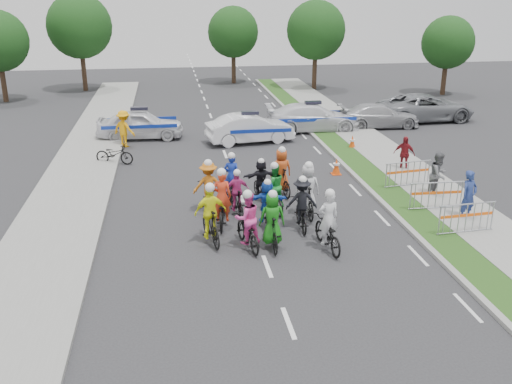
{
  "coord_description": "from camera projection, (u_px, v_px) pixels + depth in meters",
  "views": [
    {
      "loc": [
        -2.57,
        -14.56,
        7.57
      ],
      "look_at": [
        0.19,
        3.34,
        1.1
      ],
      "focal_mm": 40.0,
      "sensor_mm": 36.0,
      "label": 1
    }
  ],
  "objects": [
    {
      "name": "rider_13",
      "position": [
        281.0,
        176.0,
        21.98
      ],
      "size": [
        0.91,
        1.93,
        1.95
      ],
      "rotation": [
        0.0,
        0.0,
        3.34
      ],
      "color": "black",
      "rests_on": "ground"
    },
    {
      "name": "spectator_2",
      "position": [
        404.0,
        154.0,
        24.83
      ],
      "size": [
        0.97,
        0.83,
        1.56
      ],
      "primitive_type": "imported",
      "rotation": [
        0.0,
        0.0,
        -0.6
      ],
      "color": "maroon",
      "rests_on": "ground"
    },
    {
      "name": "rider_6",
      "position": [
        222.0,
        206.0,
        19.13
      ],
      "size": [
        0.98,
        2.09,
        2.05
      ],
      "rotation": [
        0.0,
        0.0,
        3.0
      ],
      "color": "black",
      "rests_on": "ground"
    },
    {
      "name": "police_car_2",
      "position": [
        313.0,
        117.0,
        31.94
      ],
      "size": [
        5.37,
        2.39,
        1.53
      ],
      "primitive_type": "imported",
      "rotation": [
        0.0,
        0.0,
        1.52
      ],
      "color": "silver",
      "rests_on": "ground"
    },
    {
      "name": "tree_1",
      "position": [
        316.0,
        30.0,
        44.15
      ],
      "size": [
        4.55,
        4.55,
        6.82
      ],
      "color": "#382619",
      "rests_on": "ground"
    },
    {
      "name": "rider_8",
      "position": [
        274.0,
        193.0,
        20.33
      ],
      "size": [
        0.92,
        1.91,
        1.87
      ],
      "rotation": [
        0.0,
        0.0,
        3.3
      ],
      "color": "black",
      "rests_on": "ground"
    },
    {
      "name": "spectator_0",
      "position": [
        469.0,
        196.0,
        19.49
      ],
      "size": [
        0.76,
        0.63,
        1.78
      ],
      "primitive_type": "imported",
      "rotation": [
        0.0,
        0.0,
        0.36
      ],
      "color": "navy",
      "rests_on": "ground"
    },
    {
      "name": "ground",
      "position": [
        267.0,
        266.0,
        16.46
      ],
      "size": [
        90.0,
        90.0,
        0.0
      ],
      "primitive_type": "plane",
      "color": "#28282B",
      "rests_on": "ground"
    },
    {
      "name": "rider_2",
      "position": [
        247.0,
        226.0,
        17.43
      ],
      "size": [
        1.03,
        1.98,
        1.93
      ],
      "rotation": [
        0.0,
        0.0,
        3.34
      ],
      "color": "black",
      "rests_on": "ground"
    },
    {
      "name": "barrier_1",
      "position": [
        436.0,
        197.0,
        20.34
      ],
      "size": [
        2.01,
        0.55,
        1.12
      ],
      "primitive_type": null,
      "rotation": [
        0.0,
        0.0,
        -0.03
      ],
      "color": "#A5A8AD",
      "rests_on": "ground"
    },
    {
      "name": "rider_0",
      "position": [
        328.0,
        229.0,
        17.36
      ],
      "size": [
        0.91,
        2.02,
        1.99
      ],
      "rotation": [
        0.0,
        0.0,
        3.26
      ],
      "color": "black",
      "rests_on": "ground"
    },
    {
      "name": "rider_11",
      "position": [
        261.0,
        182.0,
        21.45
      ],
      "size": [
        1.37,
        1.63,
        1.66
      ],
      "rotation": [
        0.0,
        0.0,
        3.32
      ],
      "color": "black",
      "rests_on": "ground"
    },
    {
      "name": "rider_12",
      "position": [
        232.0,
        184.0,
        21.49
      ],
      "size": [
        1.0,
        1.94,
        1.89
      ],
      "rotation": [
        0.0,
        0.0,
        2.94
      ],
      "color": "black",
      "rests_on": "ground"
    },
    {
      "name": "rider_4",
      "position": [
        301.0,
        208.0,
        18.87
      ],
      "size": [
        1.07,
        1.87,
        1.87
      ],
      "rotation": [
        0.0,
        0.0,
        3.08
      ],
      "color": "black",
      "rests_on": "ground"
    },
    {
      "name": "cone_0",
      "position": [
        336.0,
        167.0,
        24.55
      ],
      "size": [
        0.4,
        0.4,
        0.7
      ],
      "color": "#F24C0C",
      "rests_on": "ground"
    },
    {
      "name": "tree_4",
      "position": [
        233.0,
        32.0,
        47.13
      ],
      "size": [
        4.2,
        4.2,
        6.3
      ],
      "color": "#382619",
      "rests_on": "ground"
    },
    {
      "name": "rider_9",
      "position": [
        237.0,
        197.0,
        20.01
      ],
      "size": [
        0.9,
        1.68,
        1.72
      ],
      "rotation": [
        0.0,
        0.0,
        3.28
      ],
      "color": "black",
      "rests_on": "ground"
    },
    {
      "name": "barrier_0",
      "position": [
        466.0,
        220.0,
        18.33
      ],
      "size": [
        2.03,
        0.65,
        1.12
      ],
      "primitive_type": null,
      "rotation": [
        0.0,
        0.0,
        0.08
      ],
      "color": "#A5A8AD",
      "rests_on": "ground"
    },
    {
      "name": "spectator_1",
      "position": [
        439.0,
        175.0,
        21.69
      ],
      "size": [
        1.1,
        1.05,
        1.78
      ],
      "primitive_type": "imported",
      "rotation": [
        0.0,
        0.0,
        0.6
      ],
      "color": "#5A5B5F",
      "rests_on": "ground"
    },
    {
      "name": "parked_bike",
      "position": [
        114.0,
        154.0,
        25.96
      ],
      "size": [
        1.89,
        1.17,
        0.94
      ],
      "primitive_type": "imported",
      "rotation": [
        0.0,
        0.0,
        1.24
      ],
      "color": "black",
      "rests_on": "ground"
    },
    {
      "name": "cone_1",
      "position": [
        352.0,
        142.0,
        28.42
      ],
      "size": [
        0.4,
        0.4,
        0.7
      ],
      "color": "#F24C0C",
      "rests_on": "ground"
    },
    {
      "name": "rider_5",
      "position": [
        267.0,
        206.0,
        19.05
      ],
      "size": [
        1.39,
        1.66,
        1.69
      ],
      "rotation": [
        0.0,
        0.0,
        2.99
      ],
      "color": "black",
      "rests_on": "ground"
    },
    {
      "name": "grass_strip",
      "position": [
        393.0,
        196.0,
        21.93
      ],
      "size": [
        1.2,
        60.0,
        0.11
      ],
      "primitive_type": "cube",
      "color": "#234C18",
      "rests_on": "ground"
    },
    {
      "name": "rider_3",
      "position": [
        211.0,
        220.0,
        17.77
      ],
      "size": [
        1.08,
        1.99,
        2.02
      ],
      "rotation": [
        0.0,
        0.0,
        3.33
      ],
      "color": "black",
      "rests_on": "ground"
    },
    {
      "name": "tree_3",
      "position": [
        79.0,
        26.0,
        43.31
      ],
      "size": [
        4.9,
        4.9,
        7.35
      ],
      "color": "#382619",
      "rests_on": "ground"
    },
    {
      "name": "tree_2",
      "position": [
        448.0,
        43.0,
        41.96
      ],
      "size": [
        3.85,
        3.85,
        5.77
      ],
      "color": "#382619",
      "rests_on": "ground"
    },
    {
      "name": "rider_10",
      "position": [
        209.0,
        192.0,
        20.24
      ],
      "size": [
        1.13,
        1.98,
        1.99
      ],
      "rotation": [
        0.0,
        0.0,
        3.19
      ],
      "color": "black",
      "rests_on": "ground"
    },
    {
      "name": "police_car_1",
      "position": [
        250.0,
        129.0,
        29.51
      ],
      "size": [
        4.7,
        2.28,
        1.49
      ],
      "primitive_type": "imported",
      "rotation": [
        0.0,
        0.0,
        1.73
      ],
      "color": "silver",
      "rests_on": "ground"
    },
    {
      "name": "sidewalk_right",
      "position": [
        437.0,
        193.0,
        22.19
      ],
      "size": [
        2.4,
        60.0,
        0.13
      ],
      "primitive_type": "cube",
      "color": "gray",
      "rests_on": "ground"
    },
    {
      "name": "curb_right",
      "position": [
        376.0,
        197.0,
        21.83
      ],
      "size": [
        0.2,
        60.0,
        0.12
      ],
      "primitive_type": "cube",
      "color": "gray",
      "rests_on": "ground"
    },
    {
      "name": "civilian_sedan",
      "position": [
        379.0,
        116.0,
        32.8
      ],
      "size": [
        4.69,
        2.02,
        1.35
      ],
      "primitive_type": "imported",
      "rotation": [
        0.0,
        0.0,
        1.54
      ],
      "color": "#A7A8AC",
      "rests_on": "ground"
    },
    {
      "name": "barrier_2",
      "position": [
        407.0,
        175.0,
        22.72
      ],
      "size": [
        2.05,
        0.76,
        1.12
      ],
      "primitive_type": null,
      "rotation": [
        0.0,
        0.0,
        0.13
      ],
      "color": "#A5A8AD",
      "rests_on": "ground"
    },
    {
      "name": "police_car_0",
      "position": [
        140.0,
        124.0,
        30.33
      ],
      "size": [
        4.64,
        2.14,
        1.54
      ],
      "primitive_type": "imported",
      "rotation": [
        0.0,
        0.0,
        1.5
      ],
      "color": "silver",
      "rests_on": "ground"
    },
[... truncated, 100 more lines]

